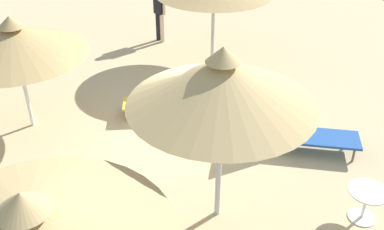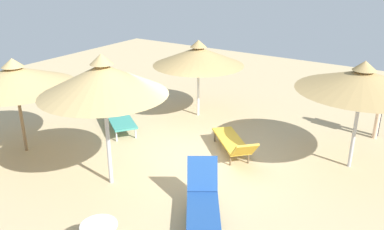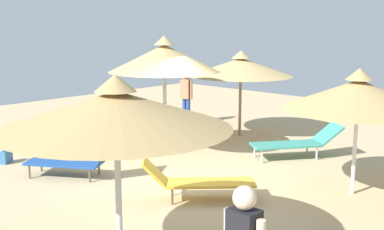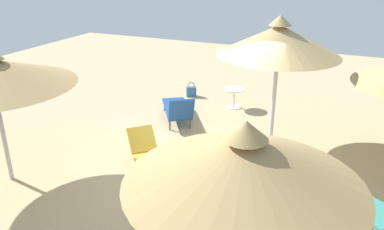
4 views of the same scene
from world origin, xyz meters
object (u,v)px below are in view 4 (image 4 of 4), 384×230
at_px(parasol_umbrella_near_left, 244,161).
at_px(parasol_umbrella_back, 279,40).
at_px(handbag, 191,91).
at_px(lounge_chair_front, 178,109).
at_px(side_table_round, 234,95).
at_px(lounge_chair_near_right, 153,164).
at_px(lounge_chair_center, 366,204).

bearing_deg(parasol_umbrella_near_left, parasol_umbrella_back, -172.58).
bearing_deg(handbag, lounge_chair_front, 14.35).
relative_size(lounge_chair_front, side_table_round, 3.16).
bearing_deg(lounge_chair_near_right, parasol_umbrella_back, 147.24).
xyz_separation_m(lounge_chair_center, side_table_round, (-4.32, -3.59, -0.01)).
xyz_separation_m(lounge_chair_center, handbag, (-4.73, -5.13, -0.24)).
relative_size(lounge_chair_near_right, handbag, 4.06).
relative_size(parasol_umbrella_near_left, side_table_round, 4.47).
relative_size(lounge_chair_center, side_table_round, 3.44).
height_order(handbag, side_table_round, side_table_round).
relative_size(lounge_chair_center, handbag, 4.70).
bearing_deg(lounge_chair_front, parasol_umbrella_back, 87.80).
bearing_deg(lounge_chair_front, side_table_round, 150.08).
bearing_deg(lounge_chair_center, lounge_chair_near_right, -87.44).
relative_size(parasol_umbrella_near_left, parasol_umbrella_back, 0.95).
distance_m(parasol_umbrella_back, lounge_chair_front, 3.21).
bearing_deg(lounge_chair_center, parasol_umbrella_back, -140.16).
relative_size(parasol_umbrella_back, lounge_chair_center, 1.36).
bearing_deg(lounge_chair_front, parasol_umbrella_near_left, 33.23).
distance_m(lounge_chair_near_right, lounge_chair_front, 2.87).
xyz_separation_m(parasol_umbrella_near_left, lounge_chair_front, (-4.73, -3.10, -1.54)).
distance_m(parasol_umbrella_back, lounge_chair_near_right, 3.78).
height_order(parasol_umbrella_back, side_table_round, parasol_umbrella_back).
bearing_deg(parasol_umbrella_near_left, lounge_chair_center, 145.25).
bearing_deg(lounge_chair_near_right, parasol_umbrella_near_left, 49.73).
relative_size(handbag, side_table_round, 0.73).
bearing_deg(parasol_umbrella_near_left, lounge_chair_near_right, -130.27).
relative_size(parasol_umbrella_near_left, handbag, 6.12).
relative_size(parasol_umbrella_back, handbag, 6.40).
xyz_separation_m(parasol_umbrella_back, side_table_round, (-1.82, -1.50, -2.03)).
xyz_separation_m(parasol_umbrella_back, lounge_chair_center, (2.50, 2.08, -2.02)).
bearing_deg(side_table_round, parasol_umbrella_back, 39.52).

